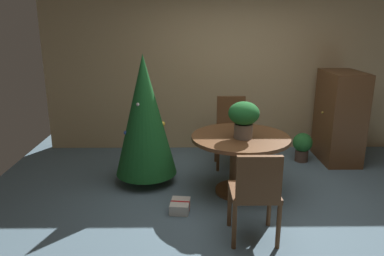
# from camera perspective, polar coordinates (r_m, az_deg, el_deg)

# --- Properties ---
(ground_plane) EXTENTS (6.60, 6.60, 0.00)m
(ground_plane) POSITION_cam_1_polar(r_m,az_deg,el_deg) (4.31, 9.28, -12.37)
(ground_plane) COLOR slate
(back_wall_panel) EXTENTS (6.00, 0.10, 2.60)m
(back_wall_panel) POSITION_cam_1_polar(r_m,az_deg,el_deg) (6.02, 6.31, 8.96)
(back_wall_panel) COLOR tan
(back_wall_panel) RESTS_ON ground_plane
(round_dining_table) EXTENTS (1.18, 1.18, 0.73)m
(round_dining_table) POSITION_cam_1_polar(r_m,az_deg,el_deg) (4.50, 7.41, -3.92)
(round_dining_table) COLOR brown
(round_dining_table) RESTS_ON ground_plane
(flower_vase) EXTENTS (0.36, 0.36, 0.43)m
(flower_vase) POSITION_cam_1_polar(r_m,az_deg,el_deg) (4.30, 7.98, 1.78)
(flower_vase) COLOR #665B51
(flower_vase) RESTS_ON round_dining_table
(wooden_chair_near) EXTENTS (0.45, 0.45, 0.92)m
(wooden_chair_near) POSITION_cam_1_polar(r_m,az_deg,el_deg) (3.53, 9.80, -9.54)
(wooden_chair_near) COLOR brown
(wooden_chair_near) RESTS_ON ground_plane
(wooden_chair_far) EXTENTS (0.46, 0.41, 1.00)m
(wooden_chair_far) POSITION_cam_1_polar(r_m,az_deg,el_deg) (5.37, 6.08, 0.08)
(wooden_chair_far) COLOR brown
(wooden_chair_far) RESTS_ON ground_plane
(holiday_tree) EXTENTS (0.79, 0.79, 1.67)m
(holiday_tree) POSITION_cam_1_polar(r_m,az_deg,el_deg) (4.68, -7.32, 1.90)
(holiday_tree) COLOR brown
(holiday_tree) RESTS_ON ground_plane
(gift_box_cream) EXTENTS (0.24, 0.29, 0.12)m
(gift_box_cream) POSITION_cam_1_polar(r_m,az_deg,el_deg) (4.21, -1.85, -11.97)
(gift_box_cream) COLOR silver
(gift_box_cream) RESTS_ON ground_plane
(wooden_cabinet) EXTENTS (0.53, 0.82, 1.35)m
(wooden_cabinet) POSITION_cam_1_polar(r_m,az_deg,el_deg) (5.91, 21.83, 1.60)
(wooden_cabinet) COLOR brown
(wooden_cabinet) RESTS_ON ground_plane
(potted_plant) EXTENTS (0.29, 0.29, 0.44)m
(potted_plant) POSITION_cam_1_polar(r_m,az_deg,el_deg) (5.79, 16.69, -2.58)
(potted_plant) COLOR #4C382D
(potted_plant) RESTS_ON ground_plane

